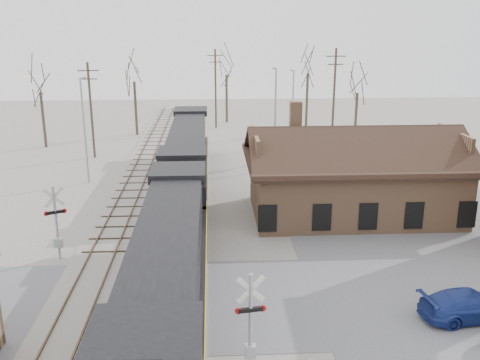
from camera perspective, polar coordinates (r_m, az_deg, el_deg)
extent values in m
plane|color=#A9A399|center=(27.26, -7.17, -12.86)|extent=(140.00, 140.00, 0.00)
cube|color=slate|center=(27.26, -7.18, -12.83)|extent=(60.00, 9.00, 0.03)
cube|color=#A9A399|center=(40.94, -5.80, -2.36)|extent=(3.40, 90.00, 0.12)
cube|color=#473323|center=(40.94, -6.81, -2.22)|extent=(0.08, 90.00, 0.14)
cube|color=#473323|center=(40.87, -4.80, -2.20)|extent=(0.08, 90.00, 0.14)
cube|color=#A9A399|center=(41.41, -12.04, -2.43)|extent=(3.40, 90.00, 0.12)
cube|color=#473323|center=(41.49, -13.03, -2.29)|extent=(0.08, 90.00, 0.14)
cube|color=#473323|center=(41.26, -11.06, -2.27)|extent=(0.08, 90.00, 0.14)
cube|color=#956D4D|center=(38.73, 11.94, -0.74)|extent=(14.00, 8.00, 4.00)
cube|color=black|center=(38.16, 12.13, 2.26)|extent=(15.20, 9.20, 0.30)
cube|color=black|center=(35.78, 13.16, 2.89)|extent=(15.00, 4.71, 2.66)
cube|color=black|center=(40.10, 11.38, 4.47)|extent=(15.00, 4.71, 2.66)
cube|color=#956D4D|center=(38.20, 5.95, 6.71)|extent=(0.80, 0.80, 2.20)
cube|color=black|center=(31.55, -6.60, -7.33)|extent=(2.71, 4.34, 1.08)
cube|color=black|center=(24.86, -7.60, -12.13)|extent=(3.25, 21.70, 0.38)
cube|color=maroon|center=(24.98, -7.58, -12.61)|extent=(3.27, 21.70, 0.13)
cube|color=black|center=(25.33, -7.52, -7.32)|extent=(2.82, 15.73, 3.04)
cube|color=black|center=(39.07, -5.94, -2.48)|extent=(2.71, 4.34, 1.08)
cube|color=black|center=(52.58, -5.25, 2.59)|extent=(2.71, 4.34, 1.08)
cube|color=black|center=(45.54, -5.57, 1.48)|extent=(3.25, 21.70, 0.38)
cube|color=maroon|center=(45.61, -5.56, 1.19)|extent=(3.27, 21.70, 0.13)
cube|color=black|center=(46.45, -5.56, 3.92)|extent=(2.82, 15.73, 3.04)
cube|color=black|center=(37.37, -6.12, 0.72)|extent=(3.25, 3.04, 3.04)
cube|color=black|center=(35.88, -6.22, -1.51)|extent=(3.25, 1.95, 1.52)
cube|color=black|center=(35.42, -6.22, -4.55)|extent=(3.04, 0.25, 1.08)
cylinder|color=#A5A8AD|center=(21.31, 1.13, -15.16)|extent=(0.15, 0.15, 4.30)
cube|color=silver|center=(20.55, 1.16, -11.60)|extent=(1.12, 0.22, 1.13)
cube|color=silver|center=(20.55, 1.16, -11.60)|extent=(1.12, 0.22, 1.13)
cube|color=black|center=(20.97, 1.14, -13.67)|extent=(0.98, 0.30, 0.16)
cylinder|color=#B20C0C|center=(20.88, -0.19, -13.81)|extent=(0.27, 0.12, 0.26)
cylinder|color=#B20C0C|center=(21.08, 2.46, -13.52)|extent=(0.27, 0.12, 0.26)
cube|color=#A5A8AD|center=(21.96, 1.11, -17.78)|extent=(0.43, 0.32, 0.54)
cylinder|color=#A5A8AD|center=(32.46, -18.99, -4.37)|extent=(0.16, 0.16, 4.43)
cube|color=silver|center=(31.96, -19.25, -1.77)|extent=(1.07, 0.52, 1.16)
cube|color=silver|center=(31.96, -19.25, -1.77)|extent=(1.07, 0.52, 1.16)
cube|color=black|center=(32.24, -19.10, -3.27)|extent=(0.97, 0.56, 0.17)
cylinder|color=#B20C0C|center=(32.31, -18.23, -3.14)|extent=(0.27, 0.18, 0.27)
cylinder|color=#B20C0C|center=(32.18, -19.97, -3.39)|extent=(0.27, 0.18, 0.27)
cube|color=#A5A8AD|center=(32.91, -18.79, -6.35)|extent=(0.44, 0.33, 0.55)
imported|color=navy|center=(27.65, 23.37, -12.14)|extent=(5.02, 2.58, 1.39)
cylinder|color=#A5A8AD|center=(46.43, -16.24, 4.99)|extent=(0.18, 0.18, 8.93)
cylinder|color=#A5A8AD|center=(46.66, -16.44, 10.46)|extent=(0.12, 1.80, 0.12)
cube|color=#A5A8AD|center=(47.45, -16.22, 10.45)|extent=(0.25, 0.50, 0.12)
cylinder|color=#A5A8AD|center=(49.05, 3.78, 6.44)|extent=(0.18, 0.18, 9.29)
cylinder|color=#A5A8AD|center=(49.34, 3.75, 11.83)|extent=(0.12, 1.80, 0.12)
cube|color=#A5A8AD|center=(50.14, 3.64, 11.79)|extent=(0.25, 0.50, 0.12)
cylinder|color=#A5A8AD|center=(59.29, 5.64, 7.65)|extent=(0.18, 0.18, 8.19)
cylinder|color=#A5A8AD|center=(59.68, 5.62, 11.58)|extent=(0.12, 1.80, 0.12)
cube|color=#A5A8AD|center=(60.48, 5.51, 11.56)|extent=(0.25, 0.50, 0.12)
cylinder|color=#382D23|center=(55.12, -15.59, 7.10)|extent=(0.24, 0.24, 9.46)
cube|color=#382D23|center=(54.64, -15.92, 11.16)|extent=(2.00, 0.10, 0.10)
cube|color=#382D23|center=(54.72, -15.85, 10.33)|extent=(1.60, 0.10, 0.10)
cylinder|color=#382D23|center=(68.43, -2.62, 9.66)|extent=(0.24, 0.24, 9.90)
cube|color=#382D23|center=(68.04, -2.67, 13.12)|extent=(2.00, 0.10, 0.10)
cube|color=#382D23|center=(68.09, -2.66, 12.45)|extent=(1.60, 0.10, 0.10)
cylinder|color=#382D23|center=(55.97, 9.96, 8.23)|extent=(0.24, 0.24, 10.68)
cube|color=#382D23|center=(55.50, 10.20, 12.87)|extent=(2.00, 0.10, 0.10)
cube|color=#382D23|center=(55.55, 10.16, 12.05)|extent=(1.60, 0.10, 0.10)
cylinder|color=#382D23|center=(61.72, -20.23, 6.03)|extent=(0.32, 0.32, 6.00)
cylinder|color=#382D23|center=(65.56, -11.06, 7.49)|extent=(0.32, 0.32, 6.36)
cylinder|color=#382D23|center=(72.68, -1.43, 8.66)|extent=(0.32, 0.32, 6.31)
cylinder|color=#382D23|center=(67.41, 7.14, 8.25)|extent=(0.32, 0.32, 7.12)
cylinder|color=#382D23|center=(62.32, 12.25, 6.55)|extent=(0.32, 0.32, 5.51)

